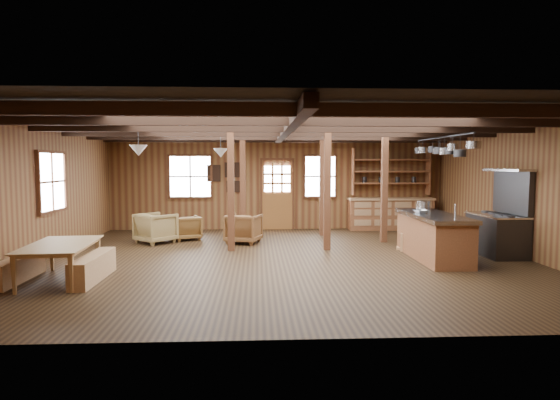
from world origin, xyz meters
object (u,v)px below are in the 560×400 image
dining_table (63,262)px  armchair_b (244,228)px  kitchen_island (433,236)px  armchair_a (186,228)px  commercial_range (499,227)px  armchair_c (156,228)px

dining_table → armchair_b: (2.95, 3.64, 0.05)m
dining_table → armchair_b: size_ratio=2.22×
kitchen_island → armchair_a: 6.14m
armchair_b → dining_table: bearing=68.4°
kitchen_island → commercial_range: (1.59, 0.34, 0.13)m
dining_table → armchair_c: bearing=-16.1°
armchair_a → armchair_c: armchair_c is taller
kitchen_island → commercial_range: 1.63m
armchair_b → kitchen_island: bearing=169.4°
kitchen_island → armchair_a: kitchen_island is taller
commercial_range → armchair_c: bearing=166.3°
commercial_range → armchair_b: size_ratio=2.31×
dining_table → armchair_b: 4.69m
armchair_c → kitchen_island: bearing=-157.5°
commercial_range → armchair_b: bearing=162.3°
dining_table → armchair_a: (1.44, 4.21, -0.00)m
armchair_a → armchair_b: bearing=136.0°
dining_table → armchair_c: (0.76, 3.76, 0.06)m
armchair_b → armchair_c: 2.20m
armchair_a → armchair_b: armchair_b is taller
dining_table → armchair_a: dining_table is taller
kitchen_island → armchair_c: 6.60m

